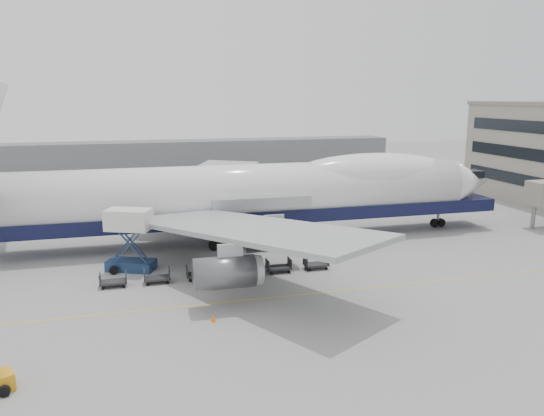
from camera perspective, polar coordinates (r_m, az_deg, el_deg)
name	(u,v)px	position (r m, az deg, el deg)	size (l,w,h in m)	color
ground	(274,273)	(50.55, 0.25, -7.02)	(260.00, 260.00, 0.00)	gray
apron_line	(293,296)	(45.14, 2.30, -9.40)	(60.00, 0.15, 0.01)	gold
hangar	(142,158)	(116.84, -13.76, 5.25)	(110.00, 8.00, 7.00)	slate
airliner	(252,193)	(60.57, -2.16, 1.66)	(67.00, 55.30, 19.98)	white
catering_truck	(130,236)	(52.26, -15.08, -2.88)	(4.97, 4.27, 5.99)	navy
traffic_cone	(213,318)	(40.41, -6.34, -11.71)	(0.38, 0.38, 0.56)	orange
dolly_0	(113,281)	(48.96, -16.71, -7.53)	(2.30, 1.35, 1.30)	#2D2D30
dolly_1	(157,277)	(48.96, -12.26, -7.29)	(2.30, 1.35, 1.30)	#2D2D30
dolly_2	(199,274)	(49.24, -7.84, -7.00)	(2.30, 1.35, 1.30)	#2D2D30
dolly_3	(240,270)	(49.81, -3.50, -6.69)	(2.30, 1.35, 1.30)	#2D2D30
dolly_4	(279,267)	(50.66, 0.71, -6.34)	(2.30, 1.35, 1.30)	#2D2D30
dolly_5	(316,264)	(51.77, 4.76, -5.98)	(2.30, 1.35, 1.30)	#2D2D30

